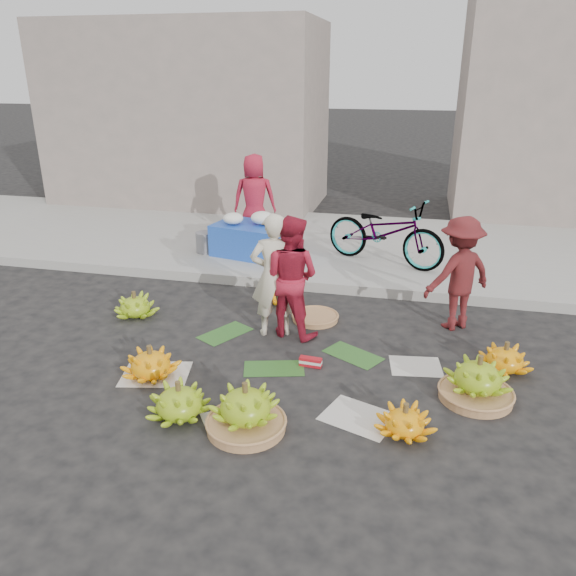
% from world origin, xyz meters
% --- Properties ---
extents(ground, '(80.00, 80.00, 0.00)m').
position_xyz_m(ground, '(0.00, 0.00, 0.00)').
color(ground, black).
rests_on(ground, ground).
extents(curb, '(40.00, 0.25, 0.15)m').
position_xyz_m(curb, '(0.00, 2.20, 0.07)').
color(curb, gray).
rests_on(curb, ground).
extents(sidewalk, '(40.00, 4.00, 0.12)m').
position_xyz_m(sidewalk, '(0.00, 4.30, 0.06)').
color(sidewalk, gray).
rests_on(sidewalk, ground).
extents(building_left, '(6.00, 3.00, 4.00)m').
position_xyz_m(building_left, '(-4.00, 7.20, 2.00)').
color(building_left, gray).
rests_on(building_left, sidewalk).
extents(newspaper_scatter, '(3.20, 1.80, 0.00)m').
position_xyz_m(newspaper_scatter, '(0.00, -0.80, 0.00)').
color(newspaper_scatter, silver).
rests_on(newspaper_scatter, ground).
extents(banana_leaves, '(2.00, 1.00, 0.00)m').
position_xyz_m(banana_leaves, '(-0.10, 0.20, 0.00)').
color(banana_leaves, '#23551C').
rests_on(banana_leaves, ground).
extents(banana_bunch_0, '(0.61, 0.61, 0.36)m').
position_xyz_m(banana_bunch_0, '(-1.32, -0.65, 0.16)').
color(banana_bunch_0, '#FFA80C').
rests_on(banana_bunch_0, ground).
extents(banana_bunch_1, '(0.60, 0.60, 0.37)m').
position_xyz_m(banana_bunch_1, '(-0.73, -1.27, 0.17)').
color(banana_bunch_1, '#709F16').
rests_on(banana_bunch_1, ground).
extents(banana_bunch_2, '(0.71, 0.71, 0.48)m').
position_xyz_m(banana_bunch_2, '(-0.07, -1.31, 0.21)').
color(banana_bunch_2, '#9E6B42').
rests_on(banana_bunch_2, ground).
extents(banana_bunch_3, '(0.53, 0.53, 0.31)m').
position_xyz_m(banana_bunch_3, '(1.32, -1.06, 0.13)').
color(banana_bunch_3, '#FFA80C').
rests_on(banana_bunch_3, ground).
extents(banana_bunch_4, '(0.83, 0.83, 0.48)m').
position_xyz_m(banana_bunch_4, '(1.98, -0.32, 0.21)').
color(banana_bunch_4, '#9E6B42').
rests_on(banana_bunch_4, ground).
extents(banana_bunch_5, '(0.69, 0.69, 0.34)m').
position_xyz_m(banana_bunch_5, '(2.32, 0.33, 0.15)').
color(banana_bunch_5, '#FFA80C').
rests_on(banana_bunch_5, ground).
extents(banana_bunch_6, '(0.70, 0.70, 0.34)m').
position_xyz_m(banana_bunch_6, '(-2.22, 0.74, 0.15)').
color(banana_bunch_6, '#709F16').
rests_on(banana_bunch_6, ground).
extents(banana_bunch_7, '(0.56, 0.56, 0.30)m').
position_xyz_m(banana_bunch_7, '(-0.54, 1.62, 0.13)').
color(banana_bunch_7, '#FFA80C').
rests_on(banana_bunch_7, ground).
extents(basket_spare, '(0.71, 0.71, 0.07)m').
position_xyz_m(basket_spare, '(0.11, 1.14, 0.03)').
color(basket_spare, '#9E6B42').
rests_on(basket_spare, ground).
extents(incense_stack, '(0.25, 0.10, 0.10)m').
position_xyz_m(incense_stack, '(0.28, -0.06, 0.06)').
color(incense_stack, '#B3131D').
rests_on(incense_stack, ground).
extents(vendor_cream, '(0.64, 0.53, 1.51)m').
position_xyz_m(vendor_cream, '(-0.32, 0.65, 0.75)').
color(vendor_cream, beige).
rests_on(vendor_cream, ground).
extents(vendor_red, '(0.84, 0.73, 1.48)m').
position_xyz_m(vendor_red, '(-0.12, 0.70, 0.74)').
color(vendor_red, '#B71C31').
rests_on(vendor_red, ground).
extents(man_striped, '(1.05, 0.97, 1.42)m').
position_xyz_m(man_striped, '(1.84, 1.35, 0.71)').
color(man_striped, maroon).
rests_on(man_striped, ground).
extents(flower_table, '(1.38, 1.03, 0.72)m').
position_xyz_m(flower_table, '(-1.33, 3.21, 0.42)').
color(flower_table, '#1B43AF').
rests_on(flower_table, sidewalk).
extents(grey_bucket, '(0.31, 0.31, 0.35)m').
position_xyz_m(grey_bucket, '(-2.17, 3.17, 0.29)').
color(grey_bucket, slate).
rests_on(grey_bucket, sidewalk).
extents(flower_vendor, '(0.84, 0.64, 1.54)m').
position_xyz_m(flower_vendor, '(-1.54, 4.04, 0.89)').
color(flower_vendor, '#B71C31').
rests_on(flower_vendor, sidewalk).
extents(bicycle, '(1.34, 2.08, 1.03)m').
position_xyz_m(bicycle, '(0.82, 3.28, 0.64)').
color(bicycle, gray).
rests_on(bicycle, sidewalk).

